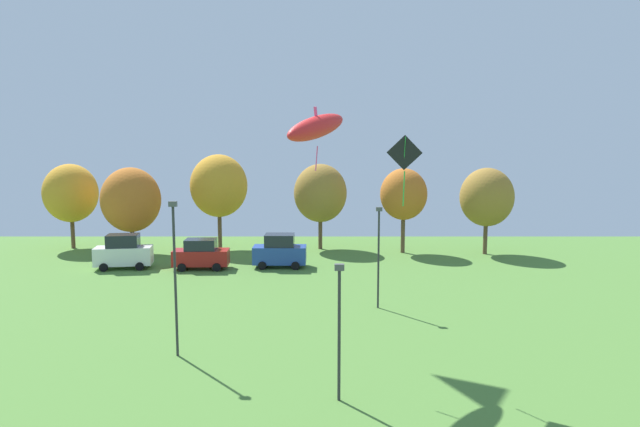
{
  "coord_description": "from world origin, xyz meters",
  "views": [
    {
      "loc": [
        -0.07,
        1.88,
        9.78
      ],
      "look_at": [
        -0.12,
        15.89,
        8.0
      ],
      "focal_mm": 32.0,
      "sensor_mm": 36.0,
      "label": 1
    }
  ],
  "objects_px": {
    "light_post_1": "(177,271)",
    "treeline_tree_5": "(489,197)",
    "light_post_2": "(341,323)",
    "treeline_tree_4": "(406,194)",
    "kite_flying_5": "(318,127)",
    "treeline_tree_1": "(133,200)",
    "treeline_tree_0": "(73,193)",
    "parked_car_second_from_left": "(203,254)",
    "parked_car_leftmost": "(126,252)",
    "treeline_tree_2": "(221,186)",
    "light_post_0": "(380,251)",
    "kite_flying_7": "(406,156)",
    "parked_car_third_from_left": "(282,251)",
    "treeline_tree_3": "(322,193)"
  },
  "relations": [
    {
      "from": "parked_car_second_from_left",
      "to": "treeline_tree_3",
      "type": "relative_size",
      "value": 0.55
    },
    {
      "from": "parked_car_second_from_left",
      "to": "light_post_1",
      "type": "bearing_deg",
      "value": -83.3
    },
    {
      "from": "treeline_tree_5",
      "to": "treeline_tree_0",
      "type": "bearing_deg",
      "value": 175.81
    },
    {
      "from": "parked_car_third_from_left",
      "to": "treeline_tree_4",
      "type": "height_order",
      "value": "treeline_tree_4"
    },
    {
      "from": "kite_flying_5",
      "to": "treeline_tree_3",
      "type": "bearing_deg",
      "value": 89.61
    },
    {
      "from": "light_post_0",
      "to": "light_post_1",
      "type": "relative_size",
      "value": 0.84
    },
    {
      "from": "kite_flying_7",
      "to": "light_post_0",
      "type": "xyz_separation_m",
      "value": [
        -0.14,
        8.57,
        -5.75
      ]
    },
    {
      "from": "light_post_2",
      "to": "treeline_tree_4",
      "type": "distance_m",
      "value": 29.78
    },
    {
      "from": "parked_car_leftmost",
      "to": "treeline_tree_5",
      "type": "height_order",
      "value": "treeline_tree_5"
    },
    {
      "from": "treeline_tree_0",
      "to": "treeline_tree_1",
      "type": "relative_size",
      "value": 1.02
    },
    {
      "from": "kite_flying_5",
      "to": "kite_flying_7",
      "type": "height_order",
      "value": "kite_flying_5"
    },
    {
      "from": "parked_car_leftmost",
      "to": "parked_car_second_from_left",
      "type": "relative_size",
      "value": 1.04
    },
    {
      "from": "kite_flying_5",
      "to": "treeline_tree_1",
      "type": "bearing_deg",
      "value": 124.24
    },
    {
      "from": "parked_car_second_from_left",
      "to": "treeline_tree_2",
      "type": "bearing_deg",
      "value": 88.04
    },
    {
      "from": "light_post_2",
      "to": "treeline_tree_5",
      "type": "distance_m",
      "value": 31.57
    },
    {
      "from": "light_post_1",
      "to": "treeline_tree_1",
      "type": "bearing_deg",
      "value": 112.42
    },
    {
      "from": "kite_flying_7",
      "to": "light_post_2",
      "type": "relative_size",
      "value": 0.57
    },
    {
      "from": "kite_flying_5",
      "to": "light_post_0",
      "type": "distance_m",
      "value": 10.97
    },
    {
      "from": "light_post_1",
      "to": "treeline_tree_5",
      "type": "xyz_separation_m",
      "value": [
        20.96,
        23.84,
        1.0
      ]
    },
    {
      "from": "parked_car_second_from_left",
      "to": "light_post_1",
      "type": "distance_m",
      "value": 18.3
    },
    {
      "from": "treeline_tree_5",
      "to": "treeline_tree_3",
      "type": "bearing_deg",
      "value": 170.69
    },
    {
      "from": "kite_flying_5",
      "to": "parked_car_second_from_left",
      "type": "relative_size",
      "value": 1.0
    },
    {
      "from": "treeline_tree_4",
      "to": "treeline_tree_5",
      "type": "xyz_separation_m",
      "value": [
        7.11,
        -0.59,
        -0.19
      ]
    },
    {
      "from": "kite_flying_7",
      "to": "treeline_tree_5",
      "type": "height_order",
      "value": "kite_flying_7"
    },
    {
      "from": "treeline_tree_0",
      "to": "treeline_tree_1",
      "type": "distance_m",
      "value": 7.08
    },
    {
      "from": "parked_car_third_from_left",
      "to": "kite_flying_5",
      "type": "bearing_deg",
      "value": -80.15
    },
    {
      "from": "light_post_1",
      "to": "treeline_tree_4",
      "type": "relative_size",
      "value": 0.96
    },
    {
      "from": "treeline_tree_1",
      "to": "treeline_tree_4",
      "type": "distance_m",
      "value": 23.63
    },
    {
      "from": "light_post_0",
      "to": "light_post_1",
      "type": "xyz_separation_m",
      "value": [
        -9.97,
        -7.58,
        0.58
      ]
    },
    {
      "from": "parked_car_third_from_left",
      "to": "treeline_tree_4",
      "type": "distance_m",
      "value": 12.62
    },
    {
      "from": "light_post_1",
      "to": "treeline_tree_3",
      "type": "height_order",
      "value": "treeline_tree_3"
    },
    {
      "from": "parked_car_leftmost",
      "to": "light_post_1",
      "type": "xyz_separation_m",
      "value": [
        8.62,
        -18.04,
        2.68
      ]
    },
    {
      "from": "treeline_tree_0",
      "to": "parked_car_second_from_left",
      "type": "bearing_deg",
      "value": -32.52
    },
    {
      "from": "treeline_tree_0",
      "to": "treeline_tree_2",
      "type": "height_order",
      "value": "treeline_tree_2"
    },
    {
      "from": "parked_car_second_from_left",
      "to": "light_post_2",
      "type": "distance_m",
      "value": 24.58
    },
    {
      "from": "kite_flying_5",
      "to": "treeline_tree_2",
      "type": "relative_size",
      "value": 0.5
    },
    {
      "from": "parked_car_third_from_left",
      "to": "treeline_tree_4",
      "type": "relative_size",
      "value": 0.55
    },
    {
      "from": "parked_car_leftmost",
      "to": "treeline_tree_0",
      "type": "distance_m",
      "value": 12.01
    },
    {
      "from": "treeline_tree_3",
      "to": "treeline_tree_5",
      "type": "distance_m",
      "value": 14.58
    },
    {
      "from": "kite_flying_7",
      "to": "treeline_tree_0",
      "type": "relative_size",
      "value": 0.39
    },
    {
      "from": "kite_flying_5",
      "to": "treeline_tree_0",
      "type": "xyz_separation_m",
      "value": [
        -22.59,
        26.64,
        -5.31
      ]
    },
    {
      "from": "parked_car_third_from_left",
      "to": "light_post_0",
      "type": "bearing_deg",
      "value": -58.34
    },
    {
      "from": "treeline_tree_1",
      "to": "treeline_tree_5",
      "type": "distance_m",
      "value": 30.72
    },
    {
      "from": "light_post_1",
      "to": "kite_flying_5",
      "type": "bearing_deg",
      "value": -0.76
    },
    {
      "from": "parked_car_leftmost",
      "to": "treeline_tree_4",
      "type": "distance_m",
      "value": 23.69
    },
    {
      "from": "light_post_0",
      "to": "treeline_tree_2",
      "type": "xyz_separation_m",
      "value": [
        -12.53,
        18.4,
        2.39
      ]
    },
    {
      "from": "kite_flying_5",
      "to": "parked_car_leftmost",
      "type": "distance_m",
      "value": 25.23
    },
    {
      "from": "kite_flying_7",
      "to": "light_post_1",
      "type": "distance_m",
      "value": 11.4
    },
    {
      "from": "kite_flying_5",
      "to": "light_post_0",
      "type": "height_order",
      "value": "kite_flying_5"
    },
    {
      "from": "kite_flying_5",
      "to": "light_post_0",
      "type": "bearing_deg",
      "value": 64.99
    }
  ]
}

